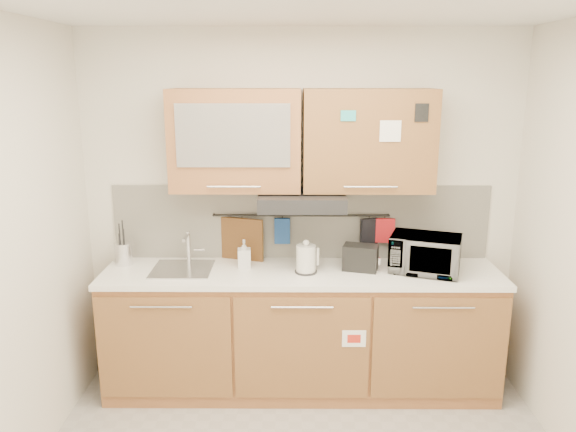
{
  "coord_description": "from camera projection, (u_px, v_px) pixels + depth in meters",
  "views": [
    {
      "loc": [
        -0.07,
        -2.58,
        2.27
      ],
      "look_at": [
        -0.09,
        1.05,
        1.36
      ],
      "focal_mm": 35.0,
      "sensor_mm": 36.0,
      "label": 1
    }
  ],
  "objects": [
    {
      "name": "toaster",
      "position": [
        361.0,
        257.0,
        3.98
      ],
      "size": [
        0.27,
        0.2,
        0.18
      ],
      "rotation": [
        0.0,
        0.0,
        -0.27
      ],
      "color": "black",
      "rests_on": "countertop"
    },
    {
      "name": "kettle",
      "position": [
        306.0,
        260.0,
        3.92
      ],
      "size": [
        0.18,
        0.18,
        0.24
      ],
      "rotation": [
        0.0,
        0.0,
        0.4
      ],
      "color": "silver",
      "rests_on": "countertop"
    },
    {
      "name": "upper_cabinets",
      "position": [
        301.0,
        140.0,
        3.89
      ],
      "size": [
        1.82,
        0.37,
        0.7
      ],
      "color": "#AD6A3D",
      "rests_on": "wall_back"
    },
    {
      "name": "soap_bottle",
      "position": [
        244.0,
        254.0,
        4.03
      ],
      "size": [
        0.1,
        0.1,
        0.2
      ],
      "primitive_type": "imported",
      "rotation": [
        0.0,
        0.0,
        0.09
      ],
      "color": "#999999",
      "rests_on": "countertop"
    },
    {
      "name": "utensil_crock",
      "position": [
        124.0,
        253.0,
        4.1
      ],
      "size": [
        0.16,
        0.16,
        0.33
      ],
      "rotation": [
        0.0,
        0.0,
        -0.29
      ],
      "color": "silver",
      "rests_on": "countertop"
    },
    {
      "name": "dark_pouch",
      "position": [
        369.0,
        232.0,
        4.16
      ],
      "size": [
        0.14,
        0.08,
        0.21
      ],
      "primitive_type": "cube",
      "rotation": [
        0.0,
        0.0,
        0.32
      ],
      "color": "black",
      "rests_on": "utensil_rail"
    },
    {
      "name": "utensil_rail",
      "position": [
        301.0,
        215.0,
        4.15
      ],
      "size": [
        1.3,
        0.02,
        0.02
      ],
      "primitive_type": "cylinder",
      "rotation": [
        0.0,
        1.57,
        0.0
      ],
      "color": "black",
      "rests_on": "backsplash"
    },
    {
      "name": "pot_holder",
      "position": [
        385.0,
        231.0,
        4.16
      ],
      "size": [
        0.15,
        0.04,
        0.18
      ],
      "primitive_type": "cube",
      "rotation": [
        0.0,
        0.0,
        -0.12
      ],
      "color": "red",
      "rests_on": "utensil_rail"
    },
    {
      "name": "sink",
      "position": [
        183.0,
        269.0,
        4.0
      ],
      "size": [
        0.42,
        0.4,
        0.26
      ],
      "color": "silver",
      "rests_on": "countertop"
    },
    {
      "name": "wall_back",
      "position": [
        301.0,
        209.0,
        4.19
      ],
      "size": [
        3.2,
        0.0,
        3.2
      ],
      "primitive_type": "plane",
      "rotation": [
        1.57,
        0.0,
        0.0
      ],
      "color": "silver",
      "rests_on": "ground"
    },
    {
      "name": "countertop",
      "position": [
        301.0,
        273.0,
        3.99
      ],
      "size": [
        2.82,
        0.62,
        0.04
      ],
      "primitive_type": "cube",
      "color": "white",
      "rests_on": "base_cabinet"
    },
    {
      "name": "base_cabinet",
      "position": [
        301.0,
        337.0,
        4.11
      ],
      "size": [
        2.8,
        0.64,
        0.88
      ],
      "color": "#AD6A3D",
      "rests_on": "floor"
    },
    {
      "name": "microwave",
      "position": [
        425.0,
        254.0,
        3.93
      ],
      "size": [
        0.55,
        0.46,
        0.26
      ],
      "primitive_type": "imported",
      "rotation": [
        0.0,
        0.0,
        -0.33
      ],
      "color": "#999999",
      "rests_on": "countertop"
    },
    {
      "name": "range_hood",
      "position": [
        302.0,
        200.0,
        3.92
      ],
      "size": [
        0.6,
        0.46,
        0.1
      ],
      "primitive_type": "cube",
      "color": "black",
      "rests_on": "upper_cabinets"
    },
    {
      "name": "backsplash",
      "position": [
        301.0,
        222.0,
        4.2
      ],
      "size": [
        2.8,
        0.02,
        0.56
      ],
      "primitive_type": "cube",
      "color": "silver",
      "rests_on": "countertop"
    },
    {
      "name": "oven_mitt",
      "position": [
        282.0,
        231.0,
        4.17
      ],
      "size": [
        0.12,
        0.03,
        0.19
      ],
      "primitive_type": "cube",
      "rotation": [
        0.0,
        0.0,
        -0.0
      ],
      "color": "navy",
      "rests_on": "utensil_rail"
    },
    {
      "name": "cutting_board",
      "position": [
        242.0,
        245.0,
        4.2
      ],
      "size": [
        0.32,
        0.12,
        0.41
      ],
      "primitive_type": "cube",
      "rotation": [
        0.0,
        0.0,
        -0.31
      ],
      "color": "brown",
      "rests_on": "utensil_rail"
    }
  ]
}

